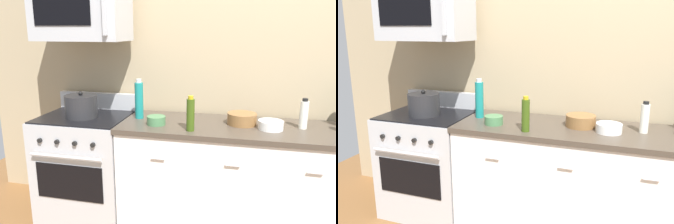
% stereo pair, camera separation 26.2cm
% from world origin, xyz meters
% --- Properties ---
extents(back_wall, '(5.43, 0.10, 2.70)m').
position_xyz_m(back_wall, '(0.00, 0.41, 1.35)').
color(back_wall, tan).
rests_on(back_wall, ground_plane).
extents(counter_unit, '(2.34, 0.66, 0.92)m').
position_xyz_m(counter_unit, '(0.00, -0.00, 0.46)').
color(counter_unit, white).
rests_on(counter_unit, ground_plane).
extents(range_oven, '(0.76, 0.69, 1.07)m').
position_xyz_m(range_oven, '(-1.54, 0.00, 0.47)').
color(range_oven, '#B7BABF').
rests_on(range_oven, ground_plane).
extents(microwave, '(0.74, 0.44, 0.40)m').
position_xyz_m(microwave, '(-1.54, 0.05, 1.75)').
color(microwave, '#B7BABF').
extents(bottle_olive_oil, '(0.06, 0.06, 0.26)m').
position_xyz_m(bottle_olive_oil, '(-0.59, -0.21, 1.04)').
color(bottle_olive_oil, '#385114').
rests_on(bottle_olive_oil, countertop_slab).
extents(bottle_vinegar_white, '(0.06, 0.06, 0.23)m').
position_xyz_m(bottle_vinegar_white, '(0.22, 0.04, 1.03)').
color(bottle_vinegar_white, silver).
rests_on(bottle_vinegar_white, countertop_slab).
extents(bottle_sparkling_teal, '(0.07, 0.07, 0.33)m').
position_xyz_m(bottle_sparkling_teal, '(-1.06, 0.04, 1.08)').
color(bottle_sparkling_teal, '#197F7A').
rests_on(bottle_sparkling_teal, countertop_slab).
extents(bowl_green_glaze, '(0.15, 0.15, 0.07)m').
position_xyz_m(bowl_green_glaze, '(-0.88, -0.11, 0.95)').
color(bowl_green_glaze, '#477A4C').
rests_on(bowl_green_glaze, countertop_slab).
extents(bowl_white_ceramic, '(0.18, 0.18, 0.07)m').
position_xyz_m(bowl_white_ceramic, '(-0.02, -0.04, 0.96)').
color(bowl_white_ceramic, white).
rests_on(bowl_white_ceramic, countertop_slab).
extents(bowl_wooden_salad, '(0.23, 0.23, 0.09)m').
position_xyz_m(bowl_wooden_salad, '(-0.23, 0.05, 0.97)').
color(bowl_wooden_salad, brown).
rests_on(bowl_wooden_salad, countertop_slab).
extents(stockpot, '(0.27, 0.27, 0.22)m').
position_xyz_m(stockpot, '(-1.54, -0.05, 1.02)').
color(stockpot, '#262628').
rests_on(stockpot, range_oven).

